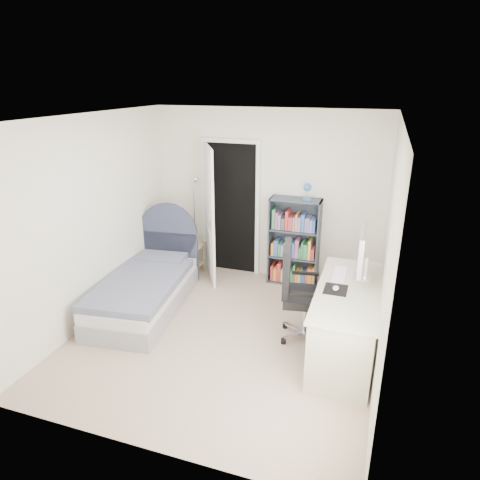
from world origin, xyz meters
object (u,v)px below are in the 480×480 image
(bed, at_px, (147,288))
(office_chair, at_px, (298,288))
(desk, at_px, (346,319))
(bookcase, at_px, (294,246))
(nightstand, at_px, (188,252))
(floor_lamp, at_px, (196,232))

(bed, xyz_separation_m, office_chair, (2.03, -0.10, 0.37))
(desk, xyz_separation_m, office_chair, (-0.56, 0.15, 0.20))
(bed, distance_m, office_chair, 2.07)
(bed, xyz_separation_m, bookcase, (1.69, 1.32, 0.32))
(nightstand, xyz_separation_m, bookcase, (1.59, 0.23, 0.21))
(bed, bearing_deg, floor_lamp, 84.90)
(nightstand, distance_m, office_chair, 2.28)
(floor_lamp, distance_m, office_chair, 2.41)
(bed, bearing_deg, nightstand, 84.44)
(nightstand, bearing_deg, bed, -95.56)
(floor_lamp, relative_size, bookcase, 0.98)
(office_chair, bearing_deg, bookcase, 103.37)
(floor_lamp, height_order, office_chair, floor_lamp)
(bookcase, bearing_deg, floor_lamp, 178.69)
(bed, bearing_deg, desk, -5.62)
(floor_lamp, bearing_deg, desk, -33.12)
(floor_lamp, xyz_separation_m, desk, (2.47, -1.61, -0.18))
(bookcase, height_order, desk, bookcase)
(nightstand, height_order, bookcase, bookcase)
(bed, bearing_deg, office_chair, -2.90)
(desk, bearing_deg, office_chair, 164.85)
(nightstand, xyz_separation_m, desk, (2.49, -1.34, 0.06))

